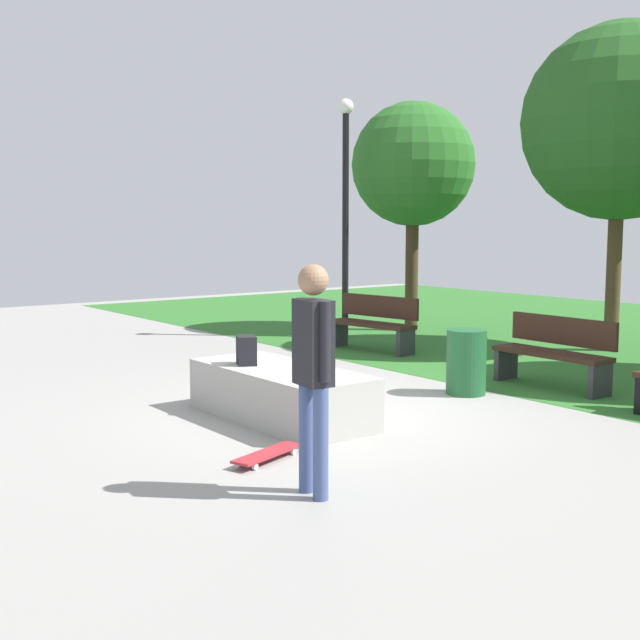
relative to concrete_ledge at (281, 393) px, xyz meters
The scene contains 11 objects.
ground_plane 0.72m from the concrete_ledge, 81.43° to the left, with size 28.00×28.00×0.00m, color gray.
concrete_ledge is the anchor object (origin of this frame).
backpack_on_ledge 0.62m from the concrete_ledge, 156.81° to the right, with size 0.28×0.20×0.32m, color black.
skater_performing_trick 2.65m from the concrete_ledge, 28.91° to the right, with size 0.43×0.24×1.80m.
skateboard_by_ledge 1.59m from the concrete_ledge, 38.93° to the right, with size 0.44×0.82×0.08m.
park_bench_near_lamppost 3.84m from the concrete_ledge, 78.66° to the left, with size 1.61×0.50×0.91m.
park_bench_far_left 4.95m from the concrete_ledge, 127.06° to the left, with size 1.65×0.69×0.91m.
tree_young_birch 8.22m from the concrete_ledge, 125.65° to the left, with size 2.40×2.40×4.45m.
tree_leaning_ash 7.90m from the concrete_ledge, 94.65° to the left, with size 3.17×3.17×5.32m.
lamp_post 6.83m from the concrete_ledge, 134.56° to the left, with size 0.28×0.28×4.34m.
trash_bin 2.59m from the concrete_ledge, 82.47° to the left, with size 0.49×0.49×0.81m, color #1E592D.
Camera 1 is at (7.01, -5.56, 2.11)m, focal length 45.59 mm.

